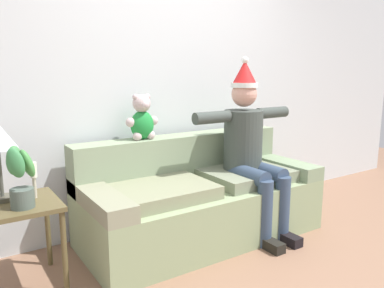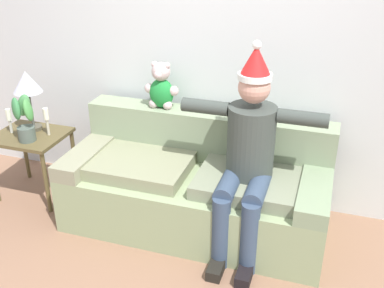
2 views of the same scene
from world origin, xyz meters
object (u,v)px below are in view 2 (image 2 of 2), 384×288
couch (197,185)px  person_seated (248,151)px  candle_tall (9,118)px  teddy_bear (161,87)px  candle_short (46,118)px  potted_plant (24,119)px  side_table (31,143)px  table_lamp (27,85)px

couch → person_seated: size_ratio=1.32×
person_seated → candle_tall: size_ratio=7.08×
teddy_bear → candle_short: teddy_bear is taller
potted_plant → candle_tall: potted_plant is taller
person_seated → side_table: person_seated is taller
person_seated → candle_tall: bearing=177.3°
couch → potted_plant: (-1.42, -0.15, 0.44)m
couch → candle_short: size_ratio=8.39×
couch → candle_short: bearing=-179.7°
table_lamp → candle_short: size_ratio=2.17×
side_table → couch: bearing=1.8°
candle_short → table_lamp: bearing=162.3°
couch → side_table: couch is taller
side_table → candle_short: (0.16, 0.04, 0.24)m
side_table → candle_tall: size_ratio=2.72×
candle_short → potted_plant: bearing=-124.8°
potted_plant → candle_short: size_ratio=1.64×
person_seated → potted_plant: (-1.84, 0.01, -0.00)m
person_seated → teddy_bear: (-0.81, 0.43, 0.24)m
table_lamp → potted_plant: (0.09, -0.21, -0.21)m
side_table → potted_plant: (0.06, -0.11, 0.28)m
person_seated → candle_tall: 2.07m
table_lamp → candle_tall: bearing=-139.6°
candle_short → person_seated: bearing=-5.2°
person_seated → table_lamp: size_ratio=2.93×
teddy_bear → candle_short: 1.00m
candle_tall → teddy_bear: bearing=15.1°
couch → teddy_bear: bearing=145.5°
couch → side_table: size_ratio=3.44×
couch → teddy_bear: size_ratio=5.29×
table_lamp → side_table: bearing=-76.8°
teddy_bear → candle_tall: bearing=-164.9°
side_table → candle_short: candle_short is taller
side_table → candle_tall: 0.28m
table_lamp → candle_tall: table_lamp is taller
teddy_bear → candle_tall: teddy_bear is taller
couch → table_lamp: bearing=178.0°
candle_tall → side_table: bearing=6.9°
potted_plant → side_table: bearing=120.3°
teddy_bear → candle_tall: (-1.25, -0.34, -0.29)m
person_seated → side_table: bearing=176.5°
potted_plant → couch: bearing=6.2°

